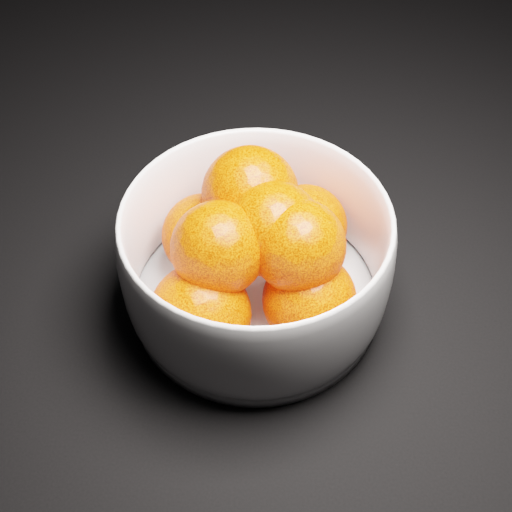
{
  "coord_description": "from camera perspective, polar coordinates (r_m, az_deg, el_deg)",
  "views": [
    {
      "loc": [
        -0.24,
        -0.62,
        0.48
      ],
      "look_at": [
        -0.25,
        -0.25,
        0.06
      ],
      "focal_mm": 50.0,
      "sensor_mm": 36.0,
      "label": 1
    }
  ],
  "objects": [
    {
      "name": "orange_pile",
      "position": [
        0.55,
        -0.01,
        0.57
      ],
      "size": [
        0.16,
        0.17,
        0.12
      ],
      "color": "#FF4006",
      "rests_on": "bowl"
    },
    {
      "name": "bowl",
      "position": [
        0.56,
        -0.0,
        -0.35
      ],
      "size": [
        0.21,
        0.21,
        0.1
      ],
      "rotation": [
        0.0,
        0.0,
        0.18
      ],
      "color": "white",
      "rests_on": "ground"
    },
    {
      "name": "ground",
      "position": [
        0.82,
        18.43,
        10.2
      ],
      "size": [
        3.0,
        3.0,
        0.0
      ],
      "primitive_type": "cube",
      "color": "black",
      "rests_on": "ground"
    }
  ]
}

